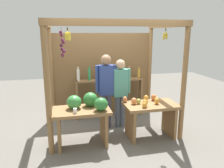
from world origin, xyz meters
TOP-DOWN VIEW (x-y plane):
  - ground_plane at (0.00, 0.00)m, footprint 12.00×12.00m
  - market_stall at (-0.01, 0.39)m, footprint 2.73×1.86m
  - fruit_counter_left at (-0.66, -0.64)m, footprint 1.09×0.67m
  - fruit_counter_right at (0.70, -0.65)m, footprint 1.10×0.64m
  - bottle_shelf_unit at (0.11, 0.66)m, footprint 1.74×0.22m
  - vendor_man at (-0.10, -0.00)m, footprint 0.48×0.23m
  - vendor_woman at (0.23, -0.02)m, footprint 0.48×0.21m

SIDE VIEW (x-z plane):
  - ground_plane at x=0.00m, z-range 0.00..0.00m
  - fruit_counter_right at x=0.70m, z-range 0.11..0.98m
  - fruit_counter_left at x=-0.66m, z-range 0.15..1.16m
  - bottle_shelf_unit at x=0.11m, z-range 0.12..1.48m
  - vendor_woman at x=0.23m, z-range 0.16..1.74m
  - vendor_man at x=-0.10m, z-range 0.18..1.87m
  - market_stall at x=-0.01m, z-range 0.20..2.59m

